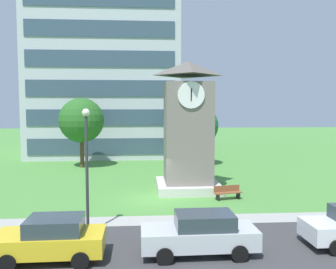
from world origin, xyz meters
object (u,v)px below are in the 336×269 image
at_px(tree_streetside, 82,120).
at_px(parked_car_silver, 200,233).
at_px(park_bench, 228,192).
at_px(parked_car_yellow, 51,238).
at_px(tree_by_building, 198,126).
at_px(street_lamp, 87,157).
at_px(clock_tower, 188,134).

height_order(tree_streetside, parked_car_silver, tree_streetside).
xyz_separation_m(park_bench, parked_car_silver, (-3.17, -8.41, 0.40)).
bearing_deg(parked_car_silver, parked_car_yellow, -178.49).
xyz_separation_m(tree_streetside, tree_by_building, (11.58, 0.50, -0.60)).
distance_m(street_lamp, tree_by_building, 21.00).
height_order(clock_tower, tree_streetside, clock_tower).
height_order(street_lamp, parked_car_silver, street_lamp).
bearing_deg(tree_streetside, parked_car_silver, -69.05).
distance_m(street_lamp, parked_car_silver, 6.26).
bearing_deg(clock_tower, tree_streetside, 131.49).
bearing_deg(parked_car_yellow, parked_car_silver, 1.51).
bearing_deg(street_lamp, tree_streetside, 100.13).
height_order(tree_by_building, parked_car_yellow, tree_by_building).
xyz_separation_m(clock_tower, tree_by_building, (2.40, 10.87, -0.01)).
xyz_separation_m(tree_streetside, parked_car_silver, (8.26, -21.57, -3.78)).
distance_m(parked_car_yellow, parked_car_silver, 5.86).
bearing_deg(parked_car_silver, street_lamp, 150.77).
bearing_deg(parked_car_yellow, park_bench, 43.51).
distance_m(tree_by_building, parked_car_yellow, 24.25).
xyz_separation_m(street_lamp, parked_car_silver, (4.89, -2.74, -2.78)).
bearing_deg(clock_tower, street_lamp, -124.49).
bearing_deg(clock_tower, park_bench, -51.06).
distance_m(clock_tower, parked_car_silver, 11.68).
relative_size(clock_tower, parked_car_silver, 1.95).
bearing_deg(park_bench, parked_car_yellow, -136.49).
xyz_separation_m(clock_tower, street_lamp, (-5.81, -8.46, -0.40)).
relative_size(street_lamp, parked_car_yellow, 1.39).
height_order(park_bench, tree_streetside, tree_streetside).
distance_m(park_bench, tree_by_building, 14.12).
height_order(tree_streetside, parked_car_yellow, tree_streetside).
distance_m(clock_tower, park_bench, 5.06).
relative_size(tree_streetside, parked_car_silver, 1.46).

